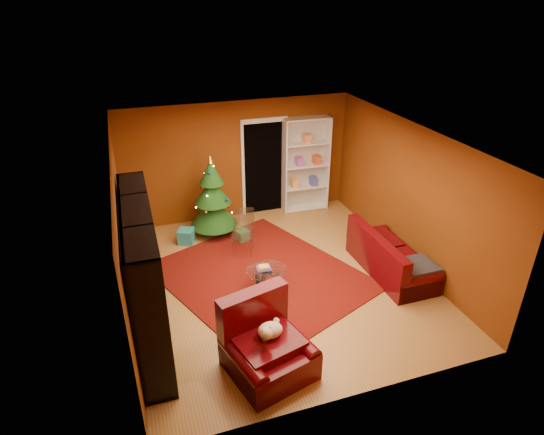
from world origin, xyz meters
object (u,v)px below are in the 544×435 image
object	(u,v)px
armchair	(269,346)
acrylic_chair	(243,235)
gift_box_teal	(186,236)
gift_box_green	(242,235)
rug	(261,276)
sofa	(392,252)
coffee_table	(267,279)
white_bookshelf	(306,165)
media_unit	(144,275)
dog	(270,330)
gift_box_red	(216,217)
christmas_tree	(213,197)

from	to	relation	value
armchair	acrylic_chair	xyz separation A→B (m)	(0.47, 3.08, -0.03)
gift_box_teal	gift_box_green	xyz separation A→B (m)	(1.11, -0.27, -0.03)
rug	sofa	world-z (taller)	sofa
gift_box_teal	coffee_table	bearing A→B (deg)	-61.97
gift_box_teal	acrylic_chair	world-z (taller)	acrylic_chair
gift_box_teal	armchair	xyz separation A→B (m)	(0.52, -3.84, 0.29)
gift_box_green	white_bookshelf	bearing A→B (deg)	29.54
rug	media_unit	distance (m)	2.42
gift_box_teal	sofa	size ratio (longest dim) A/B	0.16
media_unit	dog	distance (m)	1.95
white_bookshelf	acrylic_chair	distance (m)	2.51
gift_box_teal	gift_box_red	size ratio (longest dim) A/B	1.40
gift_box_red	rug	bearing A→B (deg)	-82.72
rug	white_bookshelf	size ratio (longest dim) A/B	1.55
gift_box_teal	gift_box_red	world-z (taller)	gift_box_teal
sofa	acrylic_chair	size ratio (longest dim) A/B	2.30
gift_box_green	sofa	distance (m)	3.02
gift_box_teal	coffee_table	world-z (taller)	coffee_table
rug	gift_box_green	xyz separation A→B (m)	(0.02, 1.38, 0.11)
acrylic_chair	gift_box_red	bearing A→B (deg)	119.49
media_unit	acrylic_chair	bearing A→B (deg)	43.67
gift_box_red	coffee_table	size ratio (longest dim) A/B	0.29
sofa	gift_box_red	bearing A→B (deg)	40.93
white_bookshelf	sofa	size ratio (longest dim) A/B	1.18
gift_box_teal	media_unit	bearing A→B (deg)	-109.51
christmas_tree	gift_box_red	distance (m)	0.93
christmas_tree	dog	xyz separation A→B (m)	(-0.07, -3.99, -0.20)
armchair	dog	distance (m)	0.22
dog	gift_box_teal	bearing A→B (deg)	83.27
acrylic_chair	coffee_table	bearing A→B (deg)	-64.66
armchair	gift_box_green	bearing A→B (deg)	65.61
rug	media_unit	size ratio (longest dim) A/B	1.27
white_bookshelf	sofa	world-z (taller)	white_bookshelf
christmas_tree	gift_box_green	bearing A→B (deg)	-45.65
dog	rug	bearing A→B (deg)	60.99
media_unit	sofa	world-z (taller)	media_unit
christmas_tree	dog	distance (m)	4.00
gift_box_red	acrylic_chair	xyz separation A→B (m)	(0.21, -1.52, 0.30)
media_unit	sofa	size ratio (longest dim) A/B	1.45
rug	coffee_table	distance (m)	0.41
dog	sofa	world-z (taller)	sofa
coffee_table	rug	bearing A→B (deg)	88.66
media_unit	acrylic_chair	distance (m)	2.69
gift_box_green	white_bookshelf	xyz separation A→B (m)	(1.78, 1.01, 0.97)
armchair	sofa	distance (m)	3.28
christmas_tree	rug	bearing A→B (deg)	-76.36
rug	christmas_tree	distance (m)	2.10
coffee_table	armchair	bearing A→B (deg)	-106.83
sofa	media_unit	bearing A→B (deg)	94.27
media_unit	dog	xyz separation A→B (m)	(1.47, -1.21, -0.40)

